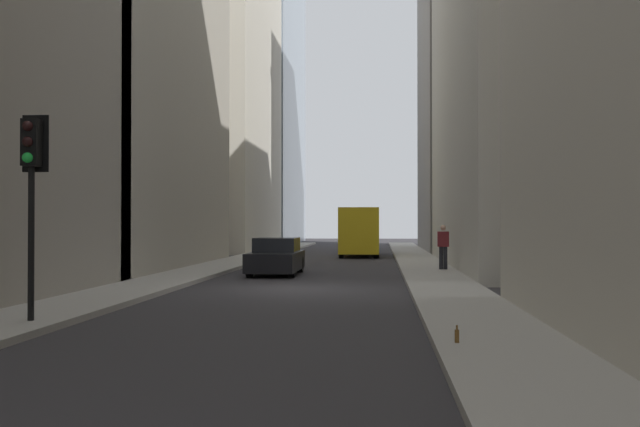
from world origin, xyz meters
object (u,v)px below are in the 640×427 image
(delivery_truck, at_px, (360,232))
(sedan_black, at_px, (276,257))
(pedestrian, at_px, (443,245))
(discarded_bottle, at_px, (457,336))
(traffic_light_foreground, at_px, (31,169))

(delivery_truck, relative_size, sedan_black, 1.50)
(pedestrian, bearing_deg, discarded_bottle, 175.65)
(delivery_truck, bearing_deg, pedestrian, -164.92)
(traffic_light_foreground, bearing_deg, pedestrian, -30.32)
(sedan_black, bearing_deg, pedestrian, -77.01)
(delivery_truck, xyz_separation_m, sedan_black, (-15.14, 2.80, -0.80))
(sedan_black, bearing_deg, delivery_truck, -10.48)
(pedestrian, distance_m, discarded_bottle, 17.51)
(traffic_light_foreground, bearing_deg, delivery_truck, -10.55)
(pedestrian, bearing_deg, delivery_truck, 15.08)
(traffic_light_foreground, xyz_separation_m, pedestrian, (15.60, -9.12, -1.92))
(pedestrian, bearing_deg, traffic_light_foreground, 149.68)
(traffic_light_foreground, distance_m, pedestrian, 18.17)
(delivery_truck, height_order, traffic_light_foreground, traffic_light_foreground)
(sedan_black, relative_size, pedestrian, 2.44)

